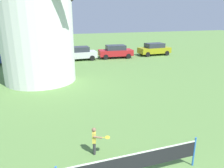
{
  "coord_description": "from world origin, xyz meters",
  "views": [
    {
      "loc": [
        -2.06,
        -3.08,
        5.0
      ],
      "look_at": [
        0.37,
        4.09,
        2.62
      ],
      "focal_mm": 35.0,
      "sensor_mm": 36.0,
      "label": 1
    }
  ],
  "objects_px": {
    "player_far": "(95,139)",
    "parked_car_red": "(116,51)",
    "tennis_net": "(133,162)",
    "parked_car_mustard": "(154,49)",
    "parked_car_black": "(31,55)",
    "parked_car_silver": "(79,53)"
  },
  "relations": [
    {
      "from": "tennis_net",
      "to": "parked_car_mustard",
      "type": "height_order",
      "value": "parked_car_mustard"
    },
    {
      "from": "parked_car_silver",
      "to": "parked_car_red",
      "type": "height_order",
      "value": "same"
    },
    {
      "from": "player_far",
      "to": "parked_car_red",
      "type": "bearing_deg",
      "value": 68.09
    },
    {
      "from": "parked_car_black",
      "to": "parked_car_red",
      "type": "xyz_separation_m",
      "value": [
        9.73,
        -0.58,
        -0.0
      ]
    },
    {
      "from": "player_far",
      "to": "parked_car_black",
      "type": "bearing_deg",
      "value": 97.45
    },
    {
      "from": "tennis_net",
      "to": "parked_car_red",
      "type": "xyz_separation_m",
      "value": [
        6.53,
        19.87,
        0.13
      ]
    },
    {
      "from": "tennis_net",
      "to": "parked_car_silver",
      "type": "height_order",
      "value": "parked_car_silver"
    },
    {
      "from": "tennis_net",
      "to": "parked_car_mustard",
      "type": "bearing_deg",
      "value": 59.19
    },
    {
      "from": "parked_car_mustard",
      "to": "player_far",
      "type": "bearing_deg",
      "value": -124.78
    },
    {
      "from": "parked_car_silver",
      "to": "parked_car_red",
      "type": "distance_m",
      "value": 4.5
    },
    {
      "from": "parked_car_black",
      "to": "parked_car_mustard",
      "type": "height_order",
      "value": "same"
    },
    {
      "from": "tennis_net",
      "to": "player_far",
      "type": "relative_size",
      "value": 4.29
    },
    {
      "from": "parked_car_silver",
      "to": "tennis_net",
      "type": "bearing_deg",
      "value": -95.82
    },
    {
      "from": "player_far",
      "to": "parked_car_red",
      "type": "xyz_separation_m",
      "value": [
        7.29,
        18.11,
        0.19
      ]
    },
    {
      "from": "tennis_net",
      "to": "player_far",
      "type": "bearing_deg",
      "value": 113.12
    },
    {
      "from": "parked_car_black",
      "to": "parked_car_red",
      "type": "bearing_deg",
      "value": -3.42
    },
    {
      "from": "parked_car_black",
      "to": "parked_car_mustard",
      "type": "relative_size",
      "value": 1.06
    },
    {
      "from": "player_far",
      "to": "parked_car_black",
      "type": "xyz_separation_m",
      "value": [
        -2.45,
        18.69,
        0.19
      ]
    },
    {
      "from": "tennis_net",
      "to": "parked_car_black",
      "type": "bearing_deg",
      "value": 98.88
    },
    {
      "from": "parked_car_silver",
      "to": "parked_car_black",
      "type": "bearing_deg",
      "value": 174.29
    },
    {
      "from": "parked_car_red",
      "to": "parked_car_mustard",
      "type": "xyz_separation_m",
      "value": [
        5.45,
        0.23,
        0.0
      ]
    },
    {
      "from": "parked_car_red",
      "to": "parked_car_mustard",
      "type": "distance_m",
      "value": 5.46
    }
  ]
}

